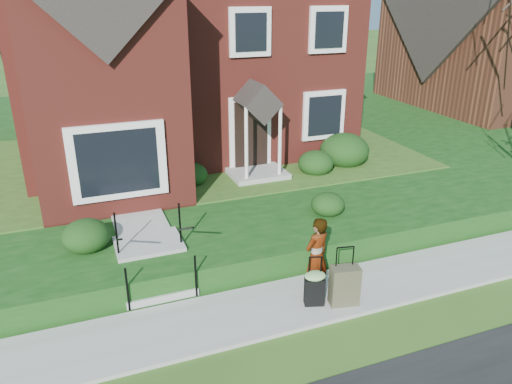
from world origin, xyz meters
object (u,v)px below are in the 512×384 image
suitcase_black (315,286)px  suitcase_olive (344,285)px  front_steps (153,261)px  woman (316,256)px

suitcase_black → suitcase_olive: 0.57m
front_steps → suitcase_black: front_steps is taller
front_steps → suitcase_black: 3.38m
front_steps → woman: bearing=-30.4°
woman → suitcase_olive: 0.76m
suitcase_olive → suitcase_black: bearing=172.7°
front_steps → woman: 3.37m
suitcase_black → suitcase_olive: suitcase_olive is taller
woman → suitcase_olive: (0.33, -0.55, -0.41)m
suitcase_black → suitcase_olive: size_ratio=0.85×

